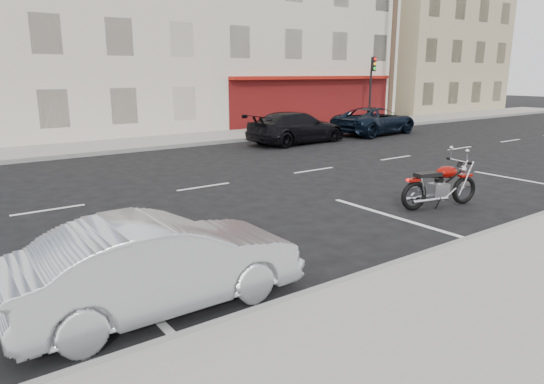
{
  "coord_description": "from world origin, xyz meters",
  "views": [
    {
      "loc": [
        -8.09,
        -11.66,
        3.06
      ],
      "look_at": [
        -2.72,
        -4.23,
        0.8
      ],
      "focal_mm": 32.0,
      "sensor_mm": 36.0,
      "label": 1
    }
  ],
  "objects_px": {
    "motorcycle": "(465,184)",
    "sedan_silver": "(159,264)",
    "utility_pole": "(393,44)",
    "traffic_light": "(372,82)",
    "fire_hydrant": "(350,118)",
    "suv_far": "(375,121)",
    "car_far": "(296,128)"
  },
  "relations": [
    {
      "from": "sedan_silver",
      "to": "fire_hydrant",
      "type": "bearing_deg",
      "value": -50.49
    },
    {
      "from": "utility_pole",
      "to": "traffic_light",
      "type": "relative_size",
      "value": 2.37
    },
    {
      "from": "sedan_silver",
      "to": "suv_far",
      "type": "xyz_separation_m",
      "value": [
        16.49,
        11.36,
        0.05
      ]
    },
    {
      "from": "traffic_light",
      "to": "suv_far",
      "type": "xyz_separation_m",
      "value": [
        -2.83,
        -2.96,
        -1.87
      ]
    },
    {
      "from": "utility_pole",
      "to": "traffic_light",
      "type": "xyz_separation_m",
      "value": [
        -2.0,
        -0.27,
        -2.18
      ]
    },
    {
      "from": "utility_pole",
      "to": "motorcycle",
      "type": "distance_m",
      "value": 19.64
    },
    {
      "from": "motorcycle",
      "to": "sedan_silver",
      "type": "xyz_separation_m",
      "value": [
        -8.06,
        -0.75,
        0.14
      ]
    },
    {
      "from": "fire_hydrant",
      "to": "motorcycle",
      "type": "height_order",
      "value": "motorcycle"
    },
    {
      "from": "fire_hydrant",
      "to": "traffic_light",
      "type": "bearing_deg",
      "value": -6.36
    },
    {
      "from": "fire_hydrant",
      "to": "sedan_silver",
      "type": "relative_size",
      "value": 0.19
    },
    {
      "from": "traffic_light",
      "to": "motorcycle",
      "type": "distance_m",
      "value": 17.76
    },
    {
      "from": "utility_pole",
      "to": "traffic_light",
      "type": "height_order",
      "value": "utility_pole"
    },
    {
      "from": "traffic_light",
      "to": "car_far",
      "type": "relative_size",
      "value": 0.79
    },
    {
      "from": "traffic_light",
      "to": "fire_hydrant",
      "type": "distance_m",
      "value": 2.53
    },
    {
      "from": "traffic_light",
      "to": "car_far",
      "type": "distance_m",
      "value": 8.9
    },
    {
      "from": "fire_hydrant",
      "to": "motorcycle",
      "type": "bearing_deg",
      "value": -125.4
    },
    {
      "from": "motorcycle",
      "to": "suv_far",
      "type": "bearing_deg",
      "value": 64.49
    },
    {
      "from": "car_far",
      "to": "suv_far",
      "type": "bearing_deg",
      "value": -92.23
    },
    {
      "from": "motorcycle",
      "to": "car_far",
      "type": "xyz_separation_m",
      "value": [
        3.16,
        10.41,
        0.21
      ]
    },
    {
      "from": "motorcycle",
      "to": "sedan_silver",
      "type": "height_order",
      "value": "sedan_silver"
    },
    {
      "from": "suv_far",
      "to": "sedan_silver",
      "type": "bearing_deg",
      "value": 117.37
    },
    {
      "from": "traffic_light",
      "to": "suv_far",
      "type": "distance_m",
      "value": 4.5
    },
    {
      "from": "traffic_light",
      "to": "suv_far",
      "type": "relative_size",
      "value": 0.77
    },
    {
      "from": "motorcycle",
      "to": "sedan_silver",
      "type": "relative_size",
      "value": 0.55
    },
    {
      "from": "sedan_silver",
      "to": "car_far",
      "type": "relative_size",
      "value": 0.79
    },
    {
      "from": "motorcycle",
      "to": "fire_hydrant",
      "type": "bearing_deg",
      "value": 67.58
    },
    {
      "from": "motorcycle",
      "to": "suv_far",
      "type": "distance_m",
      "value": 13.56
    },
    {
      "from": "traffic_light",
      "to": "sedan_silver",
      "type": "relative_size",
      "value": 0.99
    },
    {
      "from": "traffic_light",
      "to": "motorcycle",
      "type": "relative_size",
      "value": 1.79
    },
    {
      "from": "utility_pole",
      "to": "car_far",
      "type": "relative_size",
      "value": 1.86
    },
    {
      "from": "traffic_light",
      "to": "motorcycle",
      "type": "xyz_separation_m",
      "value": [
        -11.26,
        -13.58,
        -2.06
      ]
    },
    {
      "from": "utility_pole",
      "to": "sedan_silver",
      "type": "distance_m",
      "value": 26.16
    }
  ]
}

